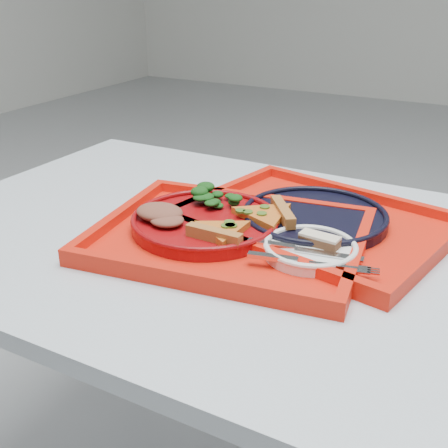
{
  "coord_description": "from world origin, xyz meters",
  "views": [
    {
      "loc": [
        0.21,
        -0.8,
        1.18
      ],
      "look_at": [
        -0.21,
        -0.02,
        0.78
      ],
      "focal_mm": 45.0,
      "sensor_mm": 36.0,
      "label": 1
    }
  ],
  "objects": [
    {
      "name": "navy_plate",
      "position": [
        -0.09,
        0.1,
        0.77
      ],
      "size": [
        0.26,
        0.26,
        0.02
      ],
      "primitive_type": "cylinder",
      "color": "black",
      "rests_on": "tray_far"
    },
    {
      "name": "dessert_bar",
      "position": [
        -0.04,
        -0.01,
        0.79
      ],
      "size": [
        0.07,
        0.03,
        0.02
      ],
      "rotation": [
        0.0,
        0.0,
        -0.09
      ],
      "color": "#4F2E1A",
      "rests_on": "side_plate"
    },
    {
      "name": "tray_far",
      "position": [
        -0.09,
        0.1,
        0.76
      ],
      "size": [
        0.51,
        0.43,
        0.01
      ],
      "primitive_type": "cube",
      "rotation": [
        0.0,
        0.0,
        -0.2
      ],
      "color": "red",
      "rests_on": "table"
    },
    {
      "name": "knife",
      "position": [
        -0.06,
        -0.05,
        0.78
      ],
      "size": [
        0.19,
        0.04,
        0.01
      ],
      "primitive_type": "cube",
      "rotation": [
        0.0,
        0.0,
        0.15
      ],
      "color": "silver",
      "rests_on": "side_plate"
    },
    {
      "name": "pizza_slice_a",
      "position": [
        -0.2,
        -0.06,
        0.79
      ],
      "size": [
        0.1,
        0.11,
        0.02
      ],
      "primitive_type": null,
      "rotation": [
        0.0,
        0.0,
        1.55
      ],
      "color": "gold",
      "rests_on": "dinner_plate"
    },
    {
      "name": "pizza_slice_b",
      "position": [
        -0.16,
        0.04,
        0.79
      ],
      "size": [
        0.17,
        0.17,
        0.02
      ],
      "primitive_type": null,
      "rotation": [
        0.0,
        0.0,
        3.79
      ],
      "color": "gold",
      "rests_on": "dinner_plate"
    },
    {
      "name": "dinner_plate",
      "position": [
        -0.25,
        -0.02,
        0.77
      ],
      "size": [
        0.26,
        0.26,
        0.02
      ],
      "primitive_type": "cylinder",
      "color": "maroon",
      "rests_on": "tray_main"
    },
    {
      "name": "fork",
      "position": [
        -0.04,
        -0.08,
        0.78
      ],
      "size": [
        0.19,
        0.06,
        0.01
      ],
      "primitive_type": "cube",
      "rotation": [
        0.0,
        0.0,
        0.22
      ],
      "color": "silver",
      "rests_on": "side_plate"
    },
    {
      "name": "tray_main",
      "position": [
        -0.2,
        -0.03,
        0.76
      ],
      "size": [
        0.49,
        0.41,
        0.01
      ],
      "primitive_type": "cube",
      "rotation": [
        0.0,
        0.0,
        0.14
      ],
      "color": "red",
      "rests_on": "table"
    },
    {
      "name": "meat_portion",
      "position": [
        -0.32,
        -0.06,
        0.79
      ],
      "size": [
        0.09,
        0.07,
        0.03
      ],
      "primitive_type": "ellipsoid",
      "color": "brown",
      "rests_on": "dinner_plate"
    },
    {
      "name": "salad_heap",
      "position": [
        -0.26,
        0.05,
        0.8
      ],
      "size": [
        0.08,
        0.07,
        0.04
      ],
      "primitive_type": "ellipsoid",
      "color": "black",
      "rests_on": "dinner_plate"
    },
    {
      "name": "side_plate",
      "position": [
        -0.05,
        -0.03,
        0.77
      ],
      "size": [
        0.15,
        0.15,
        0.01
      ],
      "primitive_type": "cylinder",
      "color": "white",
      "rests_on": "tray_main"
    },
    {
      "name": "table",
      "position": [
        0.0,
        0.0,
        0.68
      ],
      "size": [
        1.6,
        0.8,
        0.75
      ],
      "color": "#B1BBC6",
      "rests_on": "ground"
    }
  ]
}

